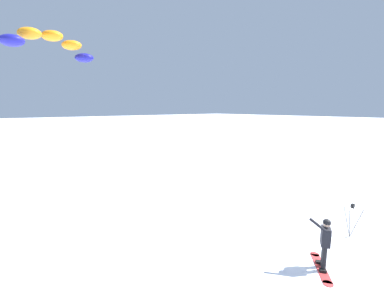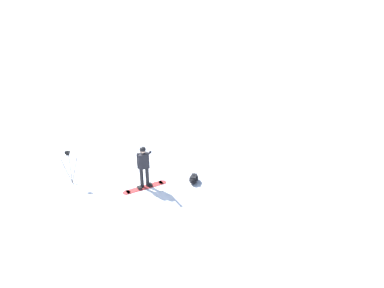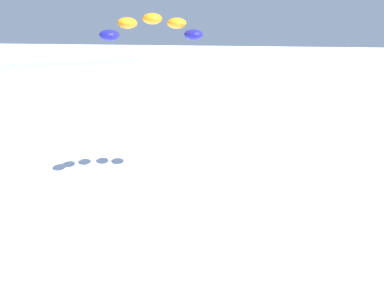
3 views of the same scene
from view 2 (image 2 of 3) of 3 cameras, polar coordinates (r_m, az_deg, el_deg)
The scene contains 5 objects.
ground_plane at distance 14.37m, azimuth -10.15°, elevation -6.81°, with size 300.00×300.00×0.00m, color white.
snowboarder at distance 13.80m, azimuth -7.61°, elevation -2.92°, with size 0.61×0.68×1.77m.
snowboard at distance 14.29m, azimuth -7.40°, elevation -6.70°, with size 1.18×1.50×0.10m.
gear_bag_large at distance 14.42m, azimuth 0.28°, elevation -5.45°, with size 0.64×0.40×0.32m.
camera_tripod at distance 14.74m, azimuth -18.74°, elevation -2.50°, with size 0.73×0.54×1.41m.
Camera 2 is at (11.48, 3.98, 7.69)m, focal length 34.00 mm.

